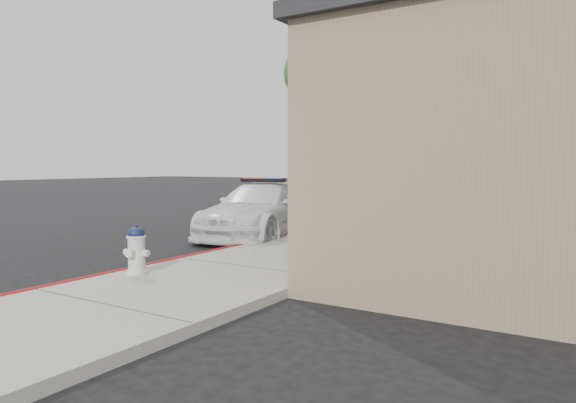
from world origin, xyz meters
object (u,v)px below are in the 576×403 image
Objects in this scene: street_tree_near at (348,70)px; street_tree_mid at (379,90)px; police_car at (263,209)px; fire_hydrant at (136,250)px; street_tree_far at (435,92)px.

street_tree_mid is at bearing 88.88° from street_tree_near.
street_tree_near reaches higher than street_tree_mid.
police_car is 4.39m from street_tree_near.
fire_hydrant is at bearing -94.02° from street_tree_near.
police_car is 5.94m from fire_hydrant.
fire_hydrant is (1.45, -5.75, -0.19)m from police_car.
police_car is at bearing -120.88° from street_tree_mid.
fire_hydrant is 9.79m from street_tree_mid.
street_tree_near is 0.95× the size of street_tree_far.
street_tree_far is (2.14, 8.57, 4.02)m from police_car.
street_tree_mid is (0.04, 2.12, -0.28)m from street_tree_near.
street_tree_near reaches higher than fire_hydrant.
street_tree_mid is 0.88× the size of street_tree_far.
street_tree_far reaches higher than street_tree_mid.
street_tree_mid is (1.98, 3.32, 3.47)m from police_car.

